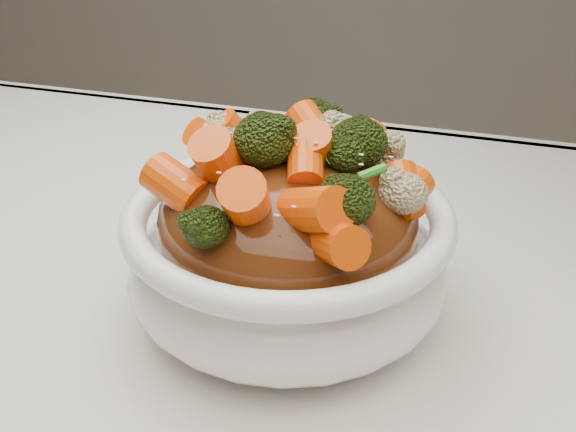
% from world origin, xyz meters
% --- Properties ---
extents(tablecloth, '(1.20, 0.80, 0.04)m').
position_xyz_m(tablecloth, '(0.00, 0.00, 0.73)').
color(tablecloth, silver).
rests_on(tablecloth, dining_table).
extents(bowl, '(0.27, 0.27, 0.09)m').
position_xyz_m(bowl, '(0.05, 0.02, 0.79)').
color(bowl, white).
rests_on(bowl, tablecloth).
extents(sauce_base, '(0.21, 0.21, 0.10)m').
position_xyz_m(sauce_base, '(0.05, 0.02, 0.82)').
color(sauce_base, '#4C220D').
rests_on(sauce_base, bowl).
extents(carrots, '(0.21, 0.21, 0.05)m').
position_xyz_m(carrots, '(0.05, 0.02, 0.89)').
color(carrots, '#EC5007').
rests_on(carrots, sauce_base).
extents(broccoli, '(0.21, 0.21, 0.05)m').
position_xyz_m(broccoli, '(0.05, 0.02, 0.89)').
color(broccoli, black).
rests_on(broccoli, sauce_base).
extents(cauliflower, '(0.21, 0.21, 0.04)m').
position_xyz_m(cauliflower, '(0.05, 0.02, 0.88)').
color(cauliflower, beige).
rests_on(cauliflower, sauce_base).
extents(scallions, '(0.16, 0.16, 0.02)m').
position_xyz_m(scallions, '(0.05, 0.02, 0.89)').
color(scallions, '#2B9021').
rests_on(scallions, sauce_base).
extents(sesame_seeds, '(0.19, 0.19, 0.01)m').
position_xyz_m(sesame_seeds, '(0.05, 0.02, 0.89)').
color(sesame_seeds, beige).
rests_on(sesame_seeds, sauce_base).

